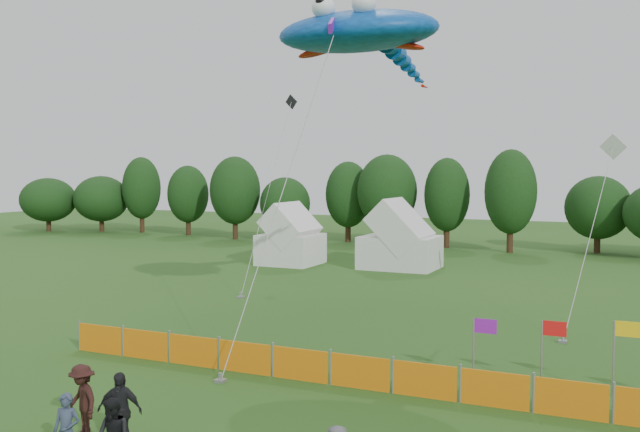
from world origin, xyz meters
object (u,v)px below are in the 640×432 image
at_px(tent_right, 400,242).
at_px(stingray_kite, 363,34).
at_px(barrier_fence, 360,372).
at_px(spectator_c, 82,400).
at_px(spectator_d, 120,411).
at_px(spectator_a, 67,431).
at_px(tent_left, 291,239).

relative_size(tent_right, stingray_kite, 0.32).
height_order(tent_right, barrier_fence, tent_right).
xyz_separation_m(spectator_c, spectator_d, (1.41, -0.28, 0.03)).
xyz_separation_m(tent_right, spectator_a, (3.38, -33.32, -0.93)).
distance_m(spectator_c, stingray_kite, 16.97).
distance_m(tent_right, spectator_a, 33.51).
relative_size(tent_left, tent_right, 0.78).
relative_size(spectator_a, spectator_d, 0.92).
height_order(spectator_a, spectator_c, spectator_c).
bearing_deg(barrier_fence, stingray_kite, 110.96).
distance_m(tent_left, spectator_d, 32.75).
distance_m(spectator_d, stingray_kite, 17.03).
distance_m(tent_right, stingray_kite, 21.84).
height_order(spectator_d, stingray_kite, stingray_kite).
bearing_deg(stingray_kite, spectator_a, -94.99).
height_order(spectator_c, stingray_kite, stingray_kite).
xyz_separation_m(spectator_d, stingray_kite, (0.97, 13.08, 10.85)).
bearing_deg(barrier_fence, spectator_d, -117.33).
bearing_deg(stingray_kite, spectator_c, -100.53).
bearing_deg(spectator_c, stingray_kite, 102.14).
relative_size(tent_left, spectator_d, 2.11).
height_order(tent_left, spectator_a, tent_left).
bearing_deg(stingray_kite, tent_right, 103.85).
xyz_separation_m(spectator_c, stingray_kite, (2.38, 12.80, 10.88)).
bearing_deg(spectator_a, spectator_c, 109.04).
height_order(spectator_a, stingray_kite, stingray_kite).
height_order(tent_left, tent_right, tent_right).
distance_m(tent_left, tent_right, 7.63).
bearing_deg(stingray_kite, tent_left, 124.58).
relative_size(barrier_fence, spectator_d, 11.93).
relative_size(barrier_fence, spectator_c, 12.29).
bearing_deg(barrier_fence, spectator_a, -114.88).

